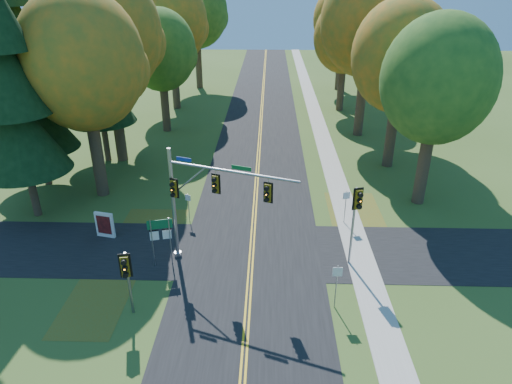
{
  "coord_description": "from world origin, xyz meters",
  "views": [
    {
      "loc": [
        0.93,
        -20.47,
        14.61
      ],
      "look_at": [
        0.21,
        3.3,
        3.2
      ],
      "focal_mm": 32.0,
      "sensor_mm": 36.0,
      "label": 1
    }
  ],
  "objects_px": {
    "traffic_mast": "(202,195)",
    "route_sign_cluster": "(160,233)",
    "info_kiosk": "(105,225)",
    "east_signal_pole": "(356,208)"
  },
  "relations": [
    {
      "from": "east_signal_pole",
      "to": "info_kiosk",
      "type": "distance_m",
      "value": 15.02
    },
    {
      "from": "east_signal_pole",
      "to": "info_kiosk",
      "type": "relative_size",
      "value": 2.88
    },
    {
      "from": "info_kiosk",
      "to": "traffic_mast",
      "type": "bearing_deg",
      "value": -8.82
    },
    {
      "from": "route_sign_cluster",
      "to": "info_kiosk",
      "type": "bearing_deg",
      "value": 131.78
    },
    {
      "from": "traffic_mast",
      "to": "east_signal_pole",
      "type": "xyz_separation_m",
      "value": [
        8.06,
        0.02,
        -0.6
      ]
    },
    {
      "from": "traffic_mast",
      "to": "route_sign_cluster",
      "type": "distance_m",
      "value": 3.2
    },
    {
      "from": "traffic_mast",
      "to": "info_kiosk",
      "type": "bearing_deg",
      "value": 177.47
    },
    {
      "from": "east_signal_pole",
      "to": "route_sign_cluster",
      "type": "distance_m",
      "value": 10.5
    },
    {
      "from": "east_signal_pole",
      "to": "route_sign_cluster",
      "type": "relative_size",
      "value": 1.66
    },
    {
      "from": "traffic_mast",
      "to": "route_sign_cluster",
      "type": "relative_size",
      "value": 2.38
    }
  ]
}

